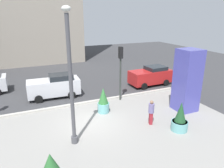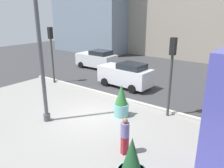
% 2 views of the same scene
% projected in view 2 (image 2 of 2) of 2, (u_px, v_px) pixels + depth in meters
% --- Properties ---
extents(ground_plane, '(60.00, 60.00, 0.00)m').
position_uv_depth(ground_plane, '(129.00, 96.00, 15.63)').
color(ground_plane, '#38383A').
extents(plaza_pavement, '(18.00, 10.00, 0.02)m').
position_uv_depth(plaza_pavement, '(64.00, 131.00, 11.07)').
color(plaza_pavement, gray).
rests_on(plaza_pavement, ground_plane).
extents(curb_strip, '(18.00, 0.24, 0.16)m').
position_uv_depth(curb_strip, '(122.00, 99.00, 14.94)').
color(curb_strip, '#B7B2A8').
rests_on(curb_strip, ground_plane).
extents(lamp_post, '(0.44, 0.44, 7.15)m').
position_uv_depth(lamp_post, '(41.00, 57.00, 11.02)').
color(lamp_post, '#4C4C51').
rests_on(lamp_post, ground_plane).
extents(potted_plant_near_left, '(0.83, 0.83, 1.86)m').
position_uv_depth(potted_plant_near_left, '(121.00, 102.00, 12.41)').
color(potted_plant_near_left, '#6BB2B2').
rests_on(potted_plant_near_left, ground_plane).
extents(potted_plant_mid_plaza, '(1.00, 1.00, 1.86)m').
position_uv_depth(potted_plant_mid_plaza, '(131.00, 167.00, 7.35)').
color(potted_plant_mid_plaza, '#6BB2B2').
rests_on(potted_plant_mid_plaza, ground_plane).
extents(traffic_light_corner, '(0.28, 0.42, 4.52)m').
position_uv_depth(traffic_light_corner, '(51.00, 46.00, 17.69)').
color(traffic_light_corner, '#333833').
rests_on(traffic_light_corner, ground_plane).
extents(traffic_light_far_side, '(0.28, 0.42, 4.40)m').
position_uv_depth(traffic_light_far_side, '(172.00, 65.00, 11.76)').
color(traffic_light_far_side, '#333833').
rests_on(traffic_light_far_side, ground_plane).
extents(car_intersection, '(4.35, 2.12, 1.96)m').
position_uv_depth(car_intersection, '(126.00, 75.00, 17.28)').
color(car_intersection, silver).
rests_on(car_intersection, ground_plane).
extents(car_far_lane, '(4.26, 2.12, 1.91)m').
position_uv_depth(car_far_lane, '(97.00, 59.00, 23.15)').
color(car_far_lane, silver).
rests_on(car_far_lane, ground_plane).
extents(pedestrian_on_sidewalk, '(0.47, 0.47, 1.64)m').
position_uv_depth(pedestrian_on_sidewalk, '(125.00, 134.00, 9.00)').
color(pedestrian_on_sidewalk, maroon).
rests_on(pedestrian_on_sidewalk, ground_plane).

